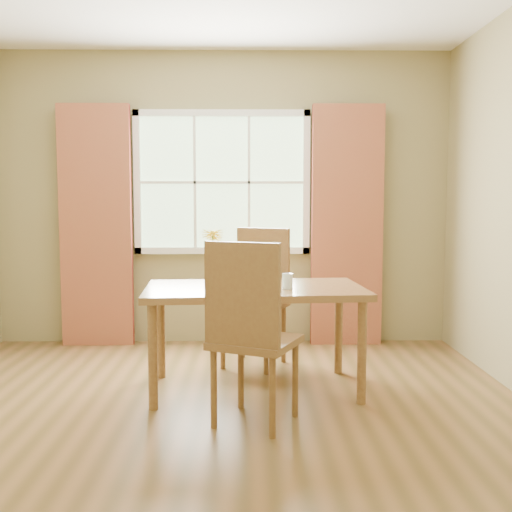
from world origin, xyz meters
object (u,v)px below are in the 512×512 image
object	(u,v)px
chair_near	(249,327)
water_glass	(287,282)
croissant_sandwich	(242,278)
dining_table	(255,298)
chair_far	(259,290)
flower_vase	(213,249)

from	to	relation	value
chair_near	water_glass	bearing A→B (deg)	90.90
chair_near	croissant_sandwich	size ratio (longest dim) A/B	6.97
dining_table	water_glass	xyz separation A→B (m)	(0.22, -0.11, 0.13)
dining_table	chair_far	xyz separation A→B (m)	(0.04, 0.71, -0.05)
chair_far	chair_near	bearing A→B (deg)	-68.85
dining_table	flower_vase	bearing A→B (deg)	141.76
croissant_sandwich	chair_far	bearing A→B (deg)	80.98
chair_far	water_glass	xyz separation A→B (m)	(0.18, -0.81, 0.18)
flower_vase	chair_near	bearing A→B (deg)	-74.02
dining_table	chair_near	bearing A→B (deg)	-97.18
croissant_sandwich	water_glass	world-z (taller)	croissant_sandwich
chair_far	flower_vase	world-z (taller)	flower_vase
dining_table	flower_vase	distance (m)	0.49
chair_near	croissant_sandwich	distance (m)	0.65
water_glass	flower_vase	xyz separation A→B (m)	(-0.53, 0.31, 0.20)
chair_near	flower_vase	bearing A→B (deg)	130.54
chair_far	flower_vase	bearing A→B (deg)	-99.82
croissant_sandwich	flower_vase	bearing A→B (deg)	125.93
croissant_sandwich	flower_vase	size ratio (longest dim) A/B	0.40
chair_near	croissant_sandwich	bearing A→B (deg)	118.68
dining_table	croissant_sandwich	bearing A→B (deg)	-136.54
dining_table	chair_far	distance (m)	0.71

